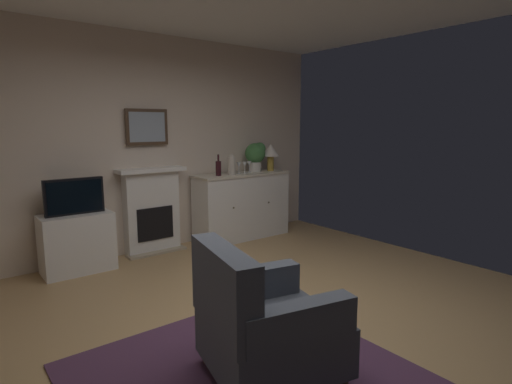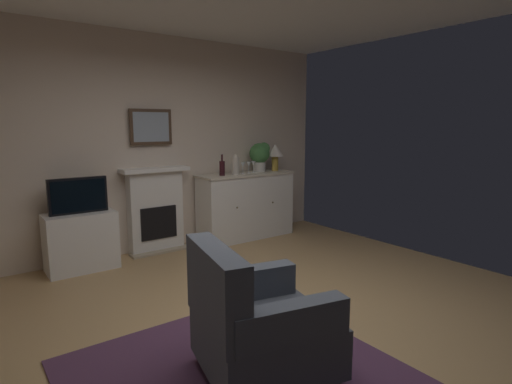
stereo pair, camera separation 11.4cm
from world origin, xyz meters
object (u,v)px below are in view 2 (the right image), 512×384
(table_lamp, at_px, (275,152))
(vase_decorative, at_px, (235,165))
(tv_cabinet, at_px, (81,241))
(potted_plant_small, at_px, (260,154))
(wine_glass_right, at_px, (253,164))
(fireplace_unit, at_px, (156,210))
(wine_glass_center, at_px, (249,165))
(sideboard_cabinet, at_px, (246,206))
(wine_glass_left, at_px, (243,165))
(framed_picture, at_px, (151,127))
(armchair, at_px, (256,325))
(wine_bottle, at_px, (222,168))
(tv_set, at_px, (78,196))

(table_lamp, distance_m, vase_decorative, 0.77)
(table_lamp, xyz_separation_m, tv_cabinet, (-2.82, 0.02, -0.90))
(potted_plant_small, bearing_deg, wine_glass_right, -169.83)
(fireplace_unit, xyz_separation_m, tv_cabinet, (-0.97, -0.16, -0.22))
(wine_glass_right, xyz_separation_m, potted_plant_small, (0.14, 0.03, 0.13))
(table_lamp, distance_m, wine_glass_center, 0.52)
(sideboard_cabinet, xyz_separation_m, wine_glass_left, (-0.07, -0.03, 0.60))
(framed_picture, height_order, tv_cabinet, framed_picture)
(armchair, bearing_deg, table_lamp, 49.05)
(wine_glass_right, bearing_deg, wine_glass_center, -160.65)
(framed_picture, relative_size, wine_glass_left, 3.33)
(tv_cabinet, relative_size, armchair, 0.79)
(wine_bottle, xyz_separation_m, potted_plant_small, (0.72, 0.09, 0.15))
(framed_picture, bearing_deg, table_lamp, -6.86)
(fireplace_unit, relative_size, table_lamp, 2.75)
(framed_picture, height_order, vase_decorative, framed_picture)
(sideboard_cabinet, xyz_separation_m, tv_set, (-2.28, -0.01, 0.39))
(fireplace_unit, xyz_separation_m, wine_glass_right, (1.46, -0.16, 0.52))
(wine_glass_right, distance_m, potted_plant_small, 0.20)
(fireplace_unit, relative_size, potted_plant_small, 2.56)
(framed_picture, distance_m, wine_glass_center, 1.47)
(wine_glass_left, bearing_deg, wine_glass_center, 4.54)
(framed_picture, relative_size, wine_glass_right, 3.33)
(framed_picture, xyz_separation_m, wine_glass_left, (1.24, -0.25, -0.54))
(vase_decorative, xyz_separation_m, tv_cabinet, (-2.07, 0.06, -0.76))
(sideboard_cabinet, distance_m, tv_set, 2.32)
(wine_glass_right, xyz_separation_m, tv_set, (-2.43, -0.03, -0.21))
(sideboard_cabinet, distance_m, wine_bottle, 0.72)
(wine_glass_right, distance_m, vase_decorative, 0.37)
(sideboard_cabinet, xyz_separation_m, tv_cabinet, (-2.28, 0.02, -0.15))
(sideboard_cabinet, relative_size, wine_glass_left, 8.78)
(wine_glass_center, bearing_deg, sideboard_cabinet, 153.84)
(vase_decorative, bearing_deg, wine_glass_right, 10.86)
(fireplace_unit, bearing_deg, framed_picture, 90.00)
(tv_set, bearing_deg, wine_bottle, -1.09)
(framed_picture, distance_m, wine_bottle, 1.08)
(sideboard_cabinet, distance_m, wine_glass_center, 0.60)
(framed_picture, relative_size, wine_bottle, 1.90)
(wine_glass_center, bearing_deg, framed_picture, 169.84)
(fireplace_unit, relative_size, wine_glass_left, 6.67)
(table_lamp, height_order, potted_plant_small, potted_plant_small)
(fireplace_unit, height_order, wine_glass_center, wine_glass_center)
(framed_picture, distance_m, tv_set, 1.25)
(armchair, bearing_deg, vase_decorative, 58.52)
(wine_glass_right, height_order, tv_set, wine_glass_right)
(framed_picture, bearing_deg, wine_bottle, -16.75)
(wine_glass_left, distance_m, wine_glass_right, 0.23)
(sideboard_cabinet, distance_m, vase_decorative, 0.65)
(potted_plant_small, bearing_deg, vase_decorative, -169.33)
(vase_decorative, bearing_deg, fireplace_unit, 168.30)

